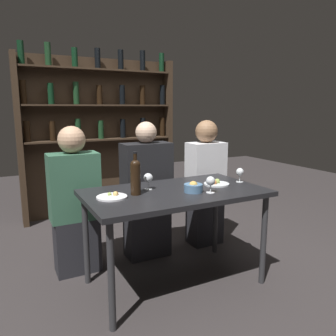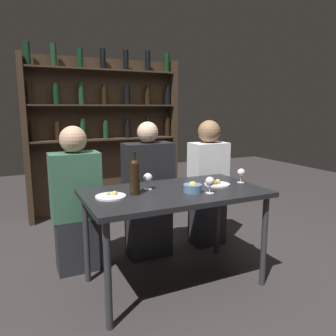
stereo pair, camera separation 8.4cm
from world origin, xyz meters
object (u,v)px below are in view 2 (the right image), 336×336
at_px(wine_glass_2, 241,173).
at_px(food_plate_0, 217,184).
at_px(seated_person_left, 76,204).
at_px(snack_bowl, 193,188).
at_px(wine_bottle, 135,175).
at_px(wine_glass_1, 148,178).
at_px(seated_person_center, 148,195).
at_px(food_plate_1, 111,196).
at_px(wine_glass_0, 210,182).
at_px(seated_person_right, 208,186).

bearing_deg(wine_glass_2, food_plate_0, 178.39).
bearing_deg(seated_person_left, snack_bowl, -41.92).
relative_size(wine_bottle, wine_glass_1, 2.44).
distance_m(seated_person_left, seated_person_center, 0.63).
relative_size(wine_glass_2, seated_person_center, 0.10).
height_order(food_plate_1, snack_bowl, snack_bowl).
xyz_separation_m(wine_glass_0, food_plate_0, (0.18, 0.19, -0.07)).
height_order(wine_glass_1, food_plate_0, wine_glass_1).
relative_size(snack_bowl, seated_person_right, 0.11).
bearing_deg(seated_person_center, wine_glass_1, -112.12).
distance_m(wine_bottle, wine_glass_0, 0.53).
bearing_deg(snack_bowl, seated_person_right, 50.01).
bearing_deg(wine_bottle, wine_glass_0, -22.42).
relative_size(wine_glass_0, seated_person_right, 0.10).
distance_m(wine_glass_0, food_plate_1, 0.70).
xyz_separation_m(wine_glass_2, seated_person_right, (0.03, 0.54, -0.23)).
bearing_deg(food_plate_1, food_plate_0, -1.00).
relative_size(wine_glass_0, wine_glass_1, 0.97).
relative_size(snack_bowl, seated_person_center, 0.11).
height_order(wine_bottle, seated_person_left, seated_person_left).
bearing_deg(seated_person_center, wine_glass_0, -75.89).
xyz_separation_m(wine_glass_0, seated_person_center, (-0.18, 0.72, -0.25)).
bearing_deg(food_plate_1, wine_bottle, 0.77).
distance_m(seated_person_left, seated_person_right, 1.26).
height_order(food_plate_0, seated_person_right, seated_person_right).
height_order(seated_person_left, seated_person_right, seated_person_right).
xyz_separation_m(wine_bottle, seated_person_right, (0.94, 0.52, -0.29)).
xyz_separation_m(wine_glass_0, snack_bowl, (-0.10, 0.08, -0.05)).
xyz_separation_m(wine_glass_2, snack_bowl, (-0.51, -0.10, -0.05)).
relative_size(wine_glass_1, seated_person_left, 0.10).
bearing_deg(seated_person_center, food_plate_0, -55.63).
bearing_deg(wine_glass_0, seated_person_center, 104.11).
xyz_separation_m(wine_bottle, wine_glass_1, (0.14, 0.09, -0.05)).
relative_size(food_plate_0, seated_person_left, 0.17).
xyz_separation_m(wine_bottle, food_plate_1, (-0.17, -0.00, -0.13)).
bearing_deg(snack_bowl, wine_glass_2, 11.34).
xyz_separation_m(wine_glass_2, seated_person_center, (-0.59, 0.54, -0.25)).
bearing_deg(food_plate_1, wine_glass_2, -1.13).
distance_m(food_plate_1, seated_person_right, 1.23).
bearing_deg(seated_person_left, food_plate_0, -28.24).
bearing_deg(food_plate_0, food_plate_1, 179.00).
bearing_deg(seated_person_center, wine_bottle, -120.85).
bearing_deg(wine_glass_0, wine_bottle, 157.58).
xyz_separation_m(wine_glass_1, food_plate_1, (-0.31, -0.09, -0.08)).
bearing_deg(seated_person_left, wine_bottle, -58.22).
distance_m(wine_glass_2, food_plate_0, 0.24).
bearing_deg(wine_bottle, seated_person_center, 59.15).
relative_size(food_plate_0, seated_person_right, 0.16).
bearing_deg(wine_glass_0, seated_person_right, 58.35).
relative_size(seated_person_left, seated_person_center, 0.98).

